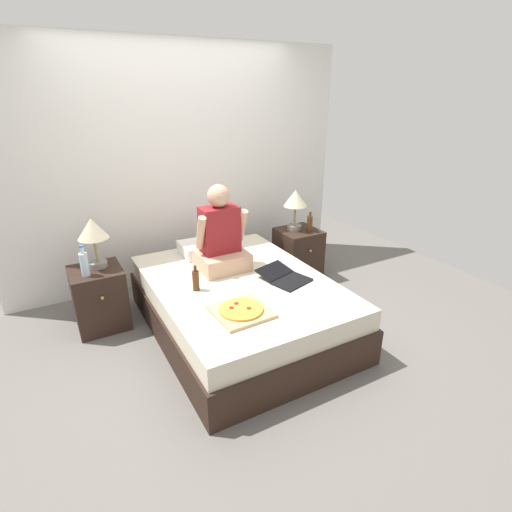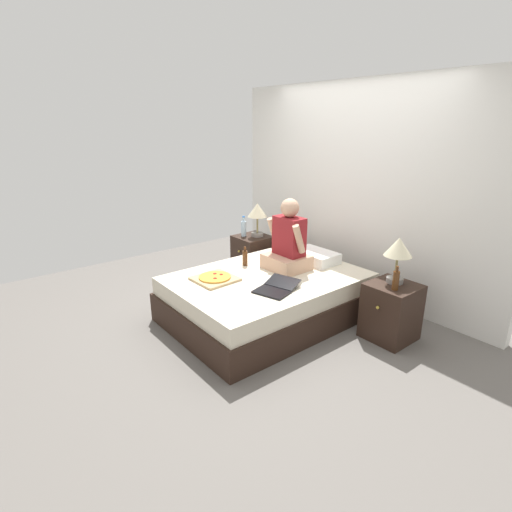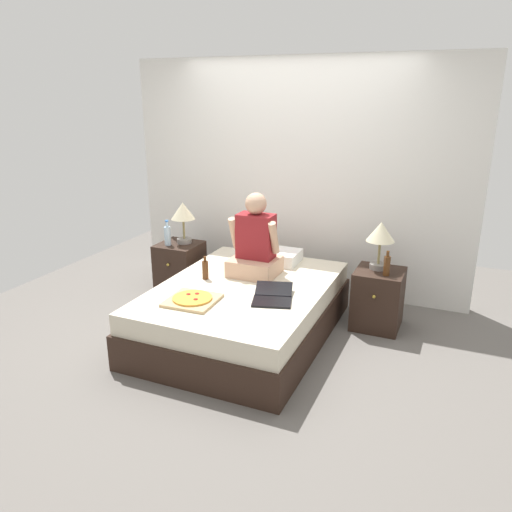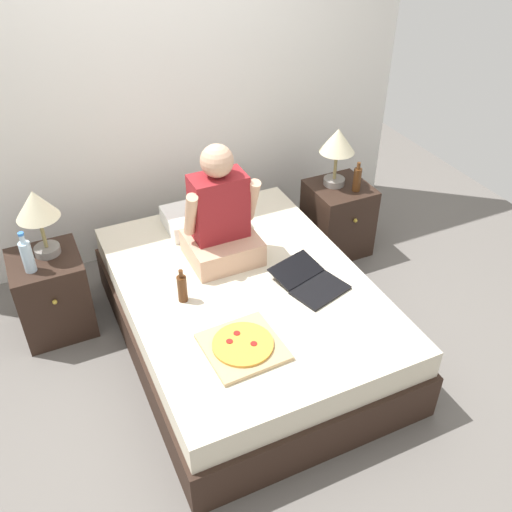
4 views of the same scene
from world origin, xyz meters
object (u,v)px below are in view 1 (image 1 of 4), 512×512
lamp_on_right_nightstand (295,201)px  lamp_on_left_nightstand (93,232)px  beer_bottle (310,223)px  nightstand_right (298,253)px  laptop (286,278)px  beer_bottle_on_bed (196,280)px  nightstand_left (100,298)px  person_seated (221,239)px  bed (240,305)px  pizza_box (241,311)px  water_bottle (84,264)px

lamp_on_right_nightstand → lamp_on_left_nightstand: bearing=180.0°
beer_bottle → nightstand_right: bearing=125.0°
nightstand_right → laptop: bearing=-130.3°
beer_bottle_on_bed → nightstand_left: bearing=136.5°
lamp_on_right_nightstand → beer_bottle_on_bed: (-1.45, -0.71, -0.31)m
nightstand_left → person_seated: person_seated is taller
lamp_on_right_nightstand → person_seated: bearing=-159.8°
lamp_on_left_nightstand → lamp_on_right_nightstand: same height
bed → person_seated: bearing=94.5°
lamp_on_right_nightstand → pizza_box: bearing=-136.8°
bed → water_bottle: bearing=153.8°
nightstand_right → pizza_box: size_ratio=1.35×
lamp_on_left_nightstand → water_bottle: 0.28m
water_bottle → nightstand_right: size_ratio=0.49×
lamp_on_left_nightstand → beer_bottle_on_bed: (0.65, -0.71, -0.31)m
water_bottle → nightstand_right: 2.29m
lamp_on_left_nightstand → water_bottle: (-0.12, -0.14, -0.22)m
nightstand_left → pizza_box: 1.46m
nightstand_right → lamp_on_right_nightstand: (-0.03, 0.05, 0.61)m
bed → beer_bottle: (1.16, 0.56, 0.42)m
nightstand_left → water_bottle: water_bottle is taller
beer_bottle → beer_bottle_on_bed: bearing=-160.3°
nightstand_right → person_seated: 1.27m
bed → lamp_on_right_nightstand: bearing=34.0°
nightstand_left → lamp_on_right_nightstand: (2.14, 0.05, 0.61)m
lamp_on_right_nightstand → beer_bottle_on_bed: bearing=-154.1°
laptop → beer_bottle_on_bed: bearing=164.7°
nightstand_left → water_bottle: bearing=-131.7°
lamp_on_right_nightstand → beer_bottle: size_ratio=1.96×
lamp_on_left_nightstand → laptop: 1.72m
beer_bottle_on_bed → lamp_on_right_nightstand: bearing=25.9°
person_seated → water_bottle: bearing=167.3°
bed → laptop: laptop is taller
lamp_on_right_nightstand → beer_bottle_on_bed: size_ratio=2.05×
beer_bottle → beer_bottle_on_bed: (-1.55, -0.56, -0.08)m
lamp_on_left_nightstand → beer_bottle: bearing=-3.9°
person_seated → laptop: 0.69m
beer_bottle → lamp_on_left_nightstand: bearing=176.1°
lamp_on_left_nightstand → laptop: bearing=-33.0°
laptop → bed: bearing=150.9°
beer_bottle → pizza_box: size_ratio=0.55×
lamp_on_left_nightstand → nightstand_right: 2.22m
lamp_on_right_nightstand → beer_bottle: (0.10, -0.15, -0.23)m
beer_bottle → person_seated: (-1.18, -0.25, 0.12)m
lamp_on_left_nightstand → nightstand_right: (2.13, -0.05, -0.61)m
lamp_on_left_nightstand → beer_bottle_on_bed: bearing=-47.3°
bed → nightstand_left: size_ratio=3.58×
laptop → nightstand_left: bearing=149.2°
lamp_on_left_nightstand → person_seated: (1.02, -0.40, -0.11)m
beer_bottle → bed: bearing=-154.0°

